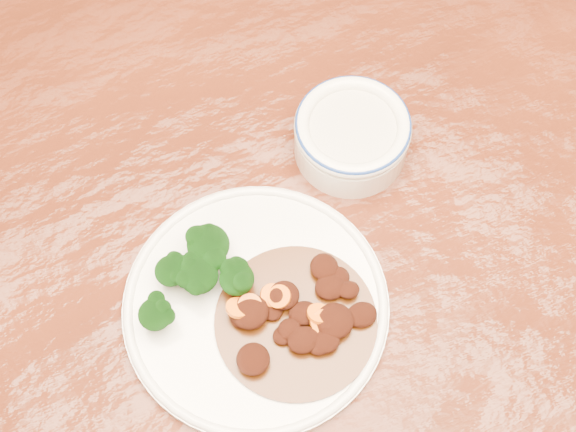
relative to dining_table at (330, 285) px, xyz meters
name	(u,v)px	position (x,y,z in m)	size (l,w,h in m)	color
ground	(312,418)	(0.00, 0.00, -0.67)	(4.00, 4.00, 0.00)	#442311
dining_table	(330,285)	(0.00, 0.00, 0.00)	(1.58, 1.05, 0.75)	#511E0E
dinner_plate	(256,306)	(-0.09, -0.03, 0.09)	(0.24, 0.24, 0.02)	white
broccoli_florets	(198,272)	(-0.13, 0.01, 0.12)	(0.11, 0.08, 0.04)	#5E8745
mince_stew	(296,316)	(-0.06, -0.05, 0.10)	(0.15, 0.15, 0.03)	#3F1C06
dip_bowl	(352,135)	(0.05, 0.10, 0.11)	(0.11, 0.11, 0.05)	white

